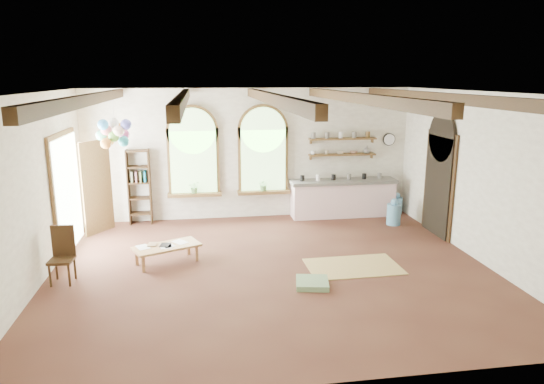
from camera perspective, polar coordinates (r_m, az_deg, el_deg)
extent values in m
plane|color=brown|center=(9.07, 0.00, -9.03)|extent=(8.00, 8.00, 0.00)
cube|color=brown|center=(11.90, -9.21, 3.52)|extent=(1.24, 0.08, 1.64)
cylinder|color=brown|center=(11.79, -9.35, 7.11)|extent=(1.24, 0.08, 1.24)
cube|color=#8BBE72|center=(11.86, -9.21, 3.48)|extent=(1.10, 0.04, 1.50)
cube|color=brown|center=(11.97, -9.07, -0.29)|extent=(1.30, 0.28, 0.08)
cube|color=brown|center=(12.00, -1.05, 3.77)|extent=(1.24, 0.08, 1.64)
cylinder|color=brown|center=(11.90, -1.07, 7.33)|extent=(1.24, 0.08, 1.24)
cube|color=#8BBE72|center=(11.96, -1.03, 3.74)|extent=(1.10, 0.04, 1.50)
cube|color=brown|center=(12.07, -0.98, 0.00)|extent=(1.30, 0.28, 0.08)
cube|color=brown|center=(10.69, -22.99, -0.15)|extent=(0.10, 1.90, 2.50)
cube|color=black|center=(11.33, 18.95, 0.66)|extent=(0.10, 1.30, 2.40)
cube|color=silver|center=(12.40, 8.32, -0.87)|extent=(2.60, 0.55, 0.86)
cube|color=slate|center=(12.29, 8.39, 1.25)|extent=(2.68, 0.62, 0.08)
cube|color=brown|center=(12.35, 8.25, 4.38)|extent=(1.70, 0.24, 0.04)
cube|color=brown|center=(12.29, 8.31, 6.22)|extent=(1.70, 0.24, 0.04)
cylinder|color=black|center=(12.78, 13.62, 6.03)|extent=(0.32, 0.04, 0.32)
cube|color=#3B2712|center=(12.00, -16.53, 0.54)|extent=(0.03, 0.32, 1.80)
cube|color=#3B2712|center=(11.94, -14.15, 0.62)|extent=(0.03, 0.32, 1.80)
cube|color=#AE884F|center=(9.45, -12.28, -6.30)|extent=(1.34, 1.00, 0.05)
cube|color=#AE884F|center=(9.18, -14.88, -8.19)|extent=(0.05, 0.05, 0.31)
cube|color=#AE884F|center=(9.51, -8.83, -7.11)|extent=(0.05, 0.05, 0.31)
cube|color=#AE884F|center=(9.54, -15.62, -7.40)|extent=(0.05, 0.05, 0.31)
cube|color=#AE884F|center=(9.85, -9.76, -6.40)|extent=(0.05, 0.05, 0.31)
cube|color=#3B2712|center=(9.09, -23.53, -7.39)|extent=(0.42, 0.42, 0.05)
cube|color=#3B2712|center=(9.15, -23.35, -5.32)|extent=(0.39, 0.06, 0.57)
cube|color=tan|center=(9.28, 9.54, -8.64)|extent=(1.74, 1.10, 0.02)
cube|color=#6D9164|center=(8.40, 4.75, -10.61)|extent=(0.63, 0.63, 0.09)
cylinder|color=#5D9EC8|center=(12.94, 14.44, -1.54)|extent=(0.29, 0.29, 0.43)
sphere|color=#5D9EC8|center=(12.88, 14.51, -0.40)|extent=(0.15, 0.15, 0.15)
cylinder|color=#5D9EC8|center=(11.97, 14.13, -2.57)|extent=(0.33, 0.33, 0.50)
sphere|color=#5D9EC8|center=(11.89, 14.21, -1.16)|extent=(0.18, 0.18, 0.18)
cylinder|color=white|center=(10.39, -18.17, 8.97)|extent=(0.01, 0.01, 0.85)
sphere|color=teal|center=(10.48, -17.06, 5.75)|extent=(0.22, 0.22, 0.22)
sphere|color=#C34182|center=(10.58, -17.00, 6.48)|extent=(0.22, 0.22, 0.22)
sphere|color=#FF9C35|center=(10.70, -17.40, 7.17)|extent=(0.22, 0.22, 0.22)
sphere|color=silver|center=(10.57, -18.16, 7.70)|extent=(0.22, 0.22, 0.22)
sphere|color=orange|center=(10.64, -18.63, 5.75)|extent=(0.22, 0.22, 0.22)
sphere|color=#57CC9E|center=(10.59, -19.45, 6.31)|extent=(0.22, 0.22, 0.22)
sphere|color=#B95762|center=(10.42, -18.93, 6.91)|extent=(0.22, 0.22, 0.22)
sphere|color=#3491DF|center=(10.31, -19.26, 7.49)|extent=(0.22, 0.22, 0.22)
sphere|color=orange|center=(10.20, -18.95, 5.42)|extent=(0.22, 0.22, 0.22)
sphere|color=#70C846|center=(10.27, -18.11, 6.21)|extent=(0.22, 0.22, 0.22)
sphere|color=beige|center=(10.20, -17.59, 6.88)|extent=(0.22, 0.22, 0.22)
sphere|color=#5356C2|center=(10.20, -16.80, 7.61)|extent=(0.22, 0.22, 0.22)
sphere|color=teal|center=(10.40, -17.06, 5.70)|extent=(0.22, 0.22, 0.22)
imported|color=olive|center=(9.54, -14.40, -6.00)|extent=(0.18, 0.25, 0.02)
cube|color=black|center=(9.46, -12.49, -6.09)|extent=(0.20, 0.27, 0.01)
imported|color=#598C4C|center=(11.90, -9.11, 0.57)|extent=(0.27, 0.23, 0.30)
imported|color=#598C4C|center=(12.00, -0.97, 0.85)|extent=(0.27, 0.23, 0.30)
imported|color=white|center=(12.14, 4.86, 4.64)|extent=(0.12, 0.10, 0.10)
imported|color=beige|center=(12.23, 6.46, 4.66)|extent=(0.10, 0.10, 0.09)
imported|color=beige|center=(12.32, 8.03, 4.59)|extent=(0.22, 0.22, 0.05)
imported|color=#8C664C|center=(12.43, 9.59, 4.62)|extent=(0.20, 0.20, 0.06)
imported|color=slate|center=(12.53, 11.13, 4.93)|extent=(0.18, 0.18, 0.19)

